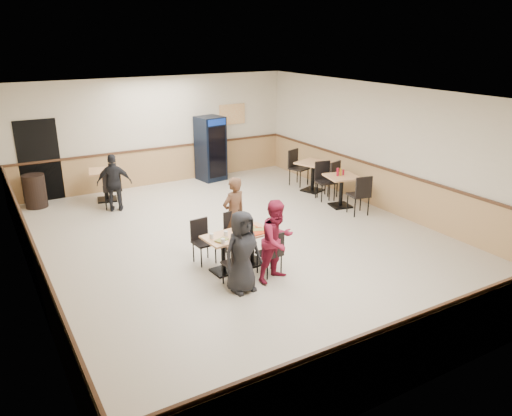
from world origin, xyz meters
TOP-DOWN VIEW (x-y plane):
  - ground at (0.00, 0.00)m, footprint 10.00×10.00m
  - room_shell at (1.78, 2.55)m, footprint 10.00×10.00m
  - main_table at (-0.63, -0.98)m, footprint 1.31×0.73m
  - main_chairs at (-0.68, -0.98)m, footprint 1.23×1.56m
  - diner_woman_left at (-0.98, -1.77)m, footprint 0.73×0.51m
  - diner_woman_right at (-0.26, -1.72)m, footprint 0.83×0.71m
  - diner_man_opposite at (-0.29, -0.18)m, footprint 0.61×0.47m
  - lone_diner at (-1.70, 3.28)m, footprint 0.89×0.61m
  - tabletop_clutter at (-0.54, -1.01)m, footprint 1.09×0.60m
  - side_table_near at (3.22, 0.76)m, footprint 0.87×0.87m
  - side_table_near_chair_south at (3.22, 0.12)m, footprint 0.55×0.55m
  - side_table_near_chair_north at (3.22, 1.39)m, footprint 0.55×0.55m
  - side_table_far at (3.37, 2.15)m, footprint 0.97×0.97m
  - side_table_far_chair_south at (3.37, 1.50)m, footprint 0.61×0.61m
  - side_table_far_chair_north at (3.37, 2.81)m, footprint 0.61×0.61m
  - condiment_caddy at (3.18, 0.81)m, footprint 0.23×0.06m
  - back_table at (-1.70, 4.20)m, footprint 0.90×0.90m
  - back_table_chair_lone at (-1.70, 3.55)m, footprint 0.56×0.56m
  - pepsi_cooler at (1.48, 4.59)m, footprint 0.80×0.80m
  - trash_bin at (-3.35, 4.55)m, footprint 0.53×0.53m

SIDE VIEW (x-z plane):
  - ground at x=0.00m, z-range 0.00..0.00m
  - trash_bin at x=-3.35m, z-range 0.00..0.83m
  - main_chairs at x=-0.68m, z-range 0.00..0.86m
  - main_table at x=-0.63m, z-range 0.11..0.79m
  - side_table_near_chair_south at x=3.22m, z-range 0.00..1.00m
  - side_table_near_chair_north at x=3.22m, z-range 0.00..1.00m
  - back_table_chair_lone at x=-1.70m, z-range 0.00..1.02m
  - side_table_far_chair_south at x=3.37m, z-range 0.00..1.03m
  - side_table_far_chair_north at x=3.37m, z-range 0.00..1.03m
  - side_table_near at x=3.22m, z-range 0.13..0.92m
  - back_table at x=-1.70m, z-range 0.13..0.94m
  - side_table_far at x=3.37m, z-range 0.13..0.95m
  - room_shell at x=1.78m, z-range -4.42..5.58m
  - tabletop_clutter at x=-0.54m, z-range 0.64..0.76m
  - lone_diner at x=-1.70m, z-range 0.00..1.41m
  - diner_woman_left at x=-0.98m, z-range 0.00..1.41m
  - diner_woman_right at x=-0.26m, z-range 0.00..1.47m
  - diner_man_opposite at x=-0.29m, z-range 0.00..1.50m
  - condiment_caddy at x=3.18m, z-range 0.78..0.98m
  - pepsi_cooler at x=1.48m, z-range 0.00..1.86m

